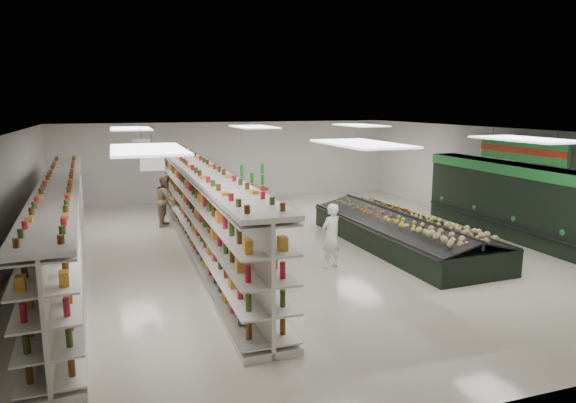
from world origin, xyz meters
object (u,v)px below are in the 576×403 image
object	(u,v)px
soda_endcap	(247,191)
gondola_center	(202,212)
shopper_main	(331,236)
shopper_background	(166,200)
produce_island	(401,231)
gondola_left	(62,232)

from	to	relation	value
soda_endcap	gondola_center	bearing A→B (deg)	-118.81
soda_endcap	shopper_main	xyz separation A→B (m)	(0.32, -6.85, -0.01)
shopper_background	soda_endcap	bearing A→B (deg)	-57.29
soda_endcap	shopper_background	xyz separation A→B (m)	(-2.98, -0.99, 0.05)
soda_endcap	shopper_main	world-z (taller)	soda_endcap
produce_island	gondola_left	bearing A→B (deg)	175.48
gondola_center	soda_endcap	distance (m)	4.89
gondola_center	shopper_background	distance (m)	3.35
produce_island	soda_endcap	distance (m)	6.45
gondola_center	shopper_main	size ratio (longest dim) A/B	8.24
gondola_left	soda_endcap	xyz separation A→B (m)	(5.77, 5.04, -0.16)
gondola_left	shopper_background	xyz separation A→B (m)	(2.79, 4.05, -0.11)
shopper_background	gondola_left	bearing A→B (deg)	159.85
produce_island	soda_endcap	world-z (taller)	soda_endcap
gondola_left	shopper_background	size ratio (longest dim) A/B	7.13
gondola_center	produce_island	bearing A→B (deg)	-15.40
gondola_left	produce_island	distance (m)	8.74
gondola_center	soda_endcap	size ratio (longest dim) A/B	7.92
soda_endcap	shopper_main	bearing A→B (deg)	-87.28
shopper_main	gondola_center	bearing A→B (deg)	-66.30
gondola_left	soda_endcap	bearing A→B (deg)	38.45
produce_island	shopper_main	distance (m)	2.86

